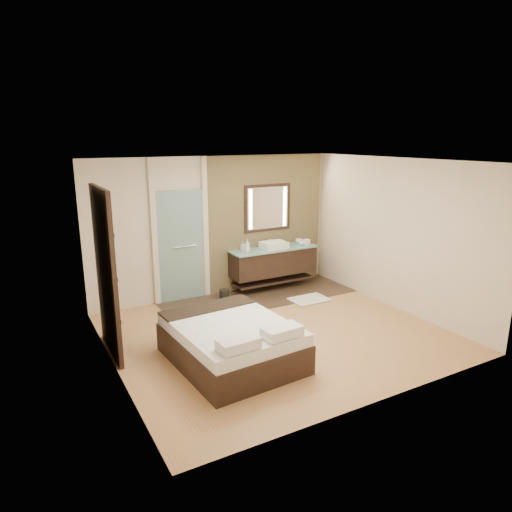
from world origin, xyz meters
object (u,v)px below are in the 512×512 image
mirror_unit (268,208)px  waste_bin (224,295)px  vanity (273,261)px  bed (232,342)px

mirror_unit → waste_bin: size_ratio=4.56×
vanity → mirror_unit: 1.10m
mirror_unit → bed: size_ratio=0.55×
waste_bin → vanity: bearing=9.1°
bed → waste_bin: 2.43m
vanity → bed: bearing=-131.3°
vanity → waste_bin: size_ratio=7.96×
vanity → waste_bin: bearing=-170.9°
bed → waste_bin: (0.93, 2.24, -0.18)m
vanity → bed: vanity is taller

